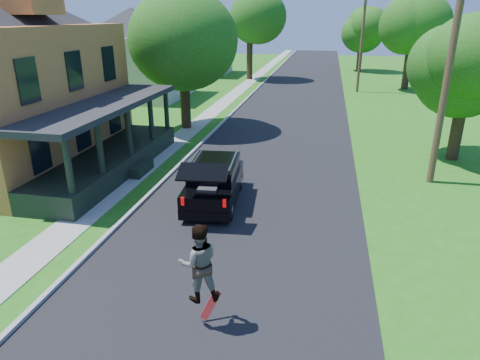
% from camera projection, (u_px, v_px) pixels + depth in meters
% --- Properties ---
extents(ground, '(140.00, 140.00, 0.00)m').
position_uv_depth(ground, '(230.00, 255.00, 12.53)').
color(ground, '#206614').
rests_on(ground, ground).
extents(street, '(8.00, 120.00, 0.02)m').
position_uv_depth(street, '(290.00, 113.00, 30.83)').
color(street, black).
rests_on(street, ground).
extents(curb, '(0.15, 120.00, 0.12)m').
position_uv_depth(curb, '(235.00, 111.00, 31.57)').
color(curb, gray).
rests_on(curb, ground).
extents(sidewalk, '(1.30, 120.00, 0.03)m').
position_uv_depth(sidewalk, '(215.00, 110.00, 31.86)').
color(sidewalk, gray).
rests_on(sidewalk, ground).
extents(front_walk, '(6.50, 1.20, 0.03)m').
position_uv_depth(front_walk, '(58.00, 167.00, 19.77)').
color(front_walk, gray).
rests_on(front_walk, ground).
extents(neighbor_house_mid, '(12.78, 12.78, 8.30)m').
position_uv_depth(neighbor_house_mid, '(134.00, 46.00, 35.46)').
color(neighbor_house_mid, beige).
rests_on(neighbor_house_mid, ground).
extents(neighbor_house_far, '(12.78, 12.78, 8.30)m').
position_uv_depth(neighbor_house_far, '(192.00, 37.00, 50.10)').
color(neighbor_house_far, beige).
rests_on(neighbor_house_far, ground).
extents(black_suv, '(2.08, 4.63, 2.10)m').
position_uv_depth(black_suv, '(214.00, 182.00, 15.82)').
color(black_suv, black).
rests_on(black_suv, ground).
extents(skateboarder, '(1.08, 0.98, 1.82)m').
position_uv_depth(skateboarder, '(199.00, 263.00, 9.22)').
color(skateboarder, black).
rests_on(skateboarder, ground).
extents(skateboard, '(0.46, 0.33, 0.68)m').
position_uv_depth(skateboard, '(211.00, 306.00, 9.76)').
color(skateboard, '#A9150E').
rests_on(skateboard, ground).
extents(tree_left_mid, '(7.37, 7.56, 9.26)m').
position_uv_depth(tree_left_mid, '(182.00, 25.00, 24.67)').
color(tree_left_mid, black).
rests_on(tree_left_mid, ground).
extents(tree_left_far, '(6.71, 6.76, 9.53)m').
position_uv_depth(tree_left_far, '(250.00, 19.00, 45.02)').
color(tree_left_far, black).
rests_on(tree_left_far, ground).
extents(tree_right_near, '(5.21, 5.33, 7.15)m').
position_uv_depth(tree_right_near, '(469.00, 59.00, 19.31)').
color(tree_right_near, black).
rests_on(tree_right_near, ground).
extents(tree_right_mid, '(7.44, 7.06, 8.99)m').
position_uv_depth(tree_right_mid, '(412.00, 24.00, 38.80)').
color(tree_right_mid, black).
rests_on(tree_right_mid, ground).
extents(tree_right_far, '(6.70, 6.97, 8.29)m').
position_uv_depth(tree_right_far, '(362.00, 26.00, 52.03)').
color(tree_right_far, black).
rests_on(tree_right_far, ground).
extents(utility_pole_near, '(1.72, 0.32, 10.73)m').
position_uv_depth(utility_pole_near, '(453.00, 45.00, 16.10)').
color(utility_pole_near, '#4B3123').
rests_on(utility_pole_near, ground).
extents(utility_pole_far, '(1.46, 0.26, 9.00)m').
position_uv_depth(utility_pole_far, '(362.00, 39.00, 37.70)').
color(utility_pole_far, '#4B3123').
rests_on(utility_pole_far, ground).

